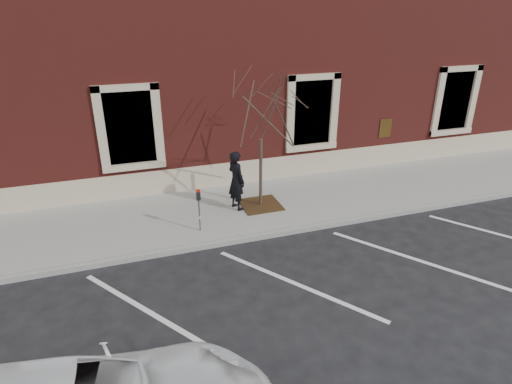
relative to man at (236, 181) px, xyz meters
name	(u,v)px	position (x,y,z in m)	size (l,w,h in m)	color
ground	(263,237)	(0.25, -1.68, -1.05)	(120.00, 120.00, 0.00)	#28282B
sidewalk_near	(244,208)	(0.25, 0.07, -0.97)	(40.00, 3.50, 0.15)	#9B9A92
curb_near	(264,236)	(0.25, -1.73, -0.97)	(40.00, 0.12, 0.15)	#9E9E99
parking_stripes	(295,284)	(0.25, -3.88, -1.05)	(28.00, 4.40, 0.01)	silver
building_civic	(197,54)	(0.25, 6.06, 2.95)	(40.00, 8.62, 8.00)	maroon
man	(236,181)	(0.00, 0.00, 0.00)	(0.66, 0.43, 1.80)	black
parking_meter	(199,203)	(-1.33, -1.01, -0.06)	(0.11, 0.08, 1.21)	#595B60
tree_grate	(261,205)	(0.75, -0.04, -0.88)	(1.17, 1.17, 0.03)	#482E17
sapling	(261,119)	(0.75, -0.04, 1.78)	(2.30, 2.30, 3.83)	#47382B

